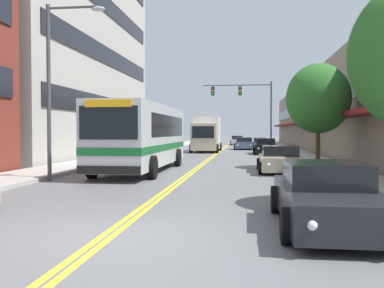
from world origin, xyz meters
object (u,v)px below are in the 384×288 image
(car_charcoal_parked_right_foreground, at_px, (326,197))
(car_slate_blue_moving_second, at_px, (244,144))
(car_navy_parked_left_near, at_px, (169,147))
(car_dark_grey_parked_right_end, at_px, (260,143))
(car_black_parked_right_mid, at_px, (265,147))
(street_tree_right_mid, at_px, (318,99))
(car_beige_parked_right_far, at_px, (280,160))
(car_white_parked_left_far, at_px, (150,151))
(fire_hydrant, at_px, (346,175))
(traffic_signal_mast, at_px, (248,101))
(city_bus, at_px, (143,134))
(street_lamp_left_near, at_px, (57,74))
(car_silver_moving_lead, at_px, (237,141))
(box_truck, at_px, (207,134))

(car_charcoal_parked_right_foreground, xyz_separation_m, car_slate_blue_moving_second, (-1.87, 38.40, -0.01))
(car_navy_parked_left_near, relative_size, car_dark_grey_parked_right_end, 0.97)
(car_navy_parked_left_near, xyz_separation_m, car_black_parked_right_mid, (8.61, 0.45, 0.06))
(car_dark_grey_parked_right_end, xyz_separation_m, street_tree_right_mid, (2.12, -27.50, 3.17))
(car_beige_parked_right_far, relative_size, street_tree_right_mid, 0.83)
(car_black_parked_right_mid, xyz_separation_m, street_tree_right_mid, (2.12, -14.82, 3.11))
(car_navy_parked_left_near, xyz_separation_m, car_white_parked_left_far, (-0.15, -6.71, -0.02))
(car_slate_blue_moving_second, xyz_separation_m, fire_hydrant, (3.52, -32.80, -0.06))
(traffic_signal_mast, bearing_deg, city_bus, -102.72)
(street_tree_right_mid, bearing_deg, street_lamp_left_near, -148.29)
(car_charcoal_parked_right_foreground, distance_m, car_silver_moving_lead, 54.61)
(car_silver_moving_lead, xyz_separation_m, fire_hydrant, (4.62, -48.93, -0.06))
(car_dark_grey_parked_right_end, bearing_deg, car_navy_parked_left_near, -123.26)
(city_bus, bearing_deg, car_charcoal_parked_right_foreground, -60.30)
(car_slate_blue_moving_second, bearing_deg, car_navy_parked_left_near, -124.58)
(box_truck, relative_size, street_tree_right_mid, 1.20)
(traffic_signal_mast, bearing_deg, fire_hydrant, -84.13)
(car_navy_parked_left_near, bearing_deg, car_charcoal_parked_right_foreground, -73.31)
(car_navy_parked_left_near, distance_m, fire_hydrant, 25.22)
(car_navy_parked_left_near, height_order, car_black_parked_right_mid, car_black_parked_right_mid)
(car_black_parked_right_mid, relative_size, fire_hydrant, 5.83)
(city_bus, distance_m, car_slate_blue_moving_second, 26.88)
(car_dark_grey_parked_right_end, distance_m, street_tree_right_mid, 27.76)
(car_dark_grey_parked_right_end, height_order, car_silver_moving_lead, car_silver_moving_lead)
(car_black_parked_right_mid, height_order, car_silver_moving_lead, car_black_parked_right_mid)
(fire_hydrant, bearing_deg, car_dark_grey_parked_right_end, 92.58)
(car_navy_parked_left_near, relative_size, traffic_signal_mast, 0.59)
(car_silver_moving_lead, relative_size, street_tree_right_mid, 0.83)
(car_black_parked_right_mid, distance_m, street_lamp_left_near, 24.00)
(car_white_parked_left_far, distance_m, street_lamp_left_near, 15.16)
(car_white_parked_left_far, distance_m, fire_hydrant, 19.36)
(car_beige_parked_right_far, bearing_deg, street_lamp_left_near, -152.14)
(car_black_parked_right_mid, relative_size, box_truck, 0.73)
(car_dark_grey_parked_right_end, bearing_deg, traffic_signal_mast, -104.21)
(car_white_parked_left_far, xyz_separation_m, car_dark_grey_parked_right_end, (8.76, 19.84, 0.02))
(car_black_parked_right_mid, bearing_deg, car_dark_grey_parked_right_end, 90.01)
(car_dark_grey_parked_right_end, relative_size, street_tree_right_mid, 0.81)
(car_beige_parked_right_far, xyz_separation_m, street_tree_right_mid, (2.15, 2.15, 3.15))
(city_bus, distance_m, box_truck, 20.43)
(car_navy_parked_left_near, xyz_separation_m, car_silver_moving_lead, (5.62, 25.88, 0.03))
(city_bus, height_order, car_charcoal_parked_right_foreground, city_bus)
(street_lamp_left_near, distance_m, street_tree_right_mid, 13.37)
(car_beige_parked_right_far, bearing_deg, street_tree_right_mid, 45.01)
(car_silver_moving_lead, xyz_separation_m, box_truck, (-2.54, -22.13, 1.11))
(car_black_parked_right_mid, bearing_deg, car_beige_parked_right_far, -90.10)
(car_silver_moving_lead, relative_size, fire_hydrant, 5.54)
(car_beige_parked_right_far, bearing_deg, car_slate_blue_moving_second, 94.05)
(street_lamp_left_near, bearing_deg, car_slate_blue_moving_second, 76.71)
(car_white_parked_left_far, bearing_deg, street_tree_right_mid, -35.12)
(city_bus, relative_size, car_silver_moving_lead, 2.41)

